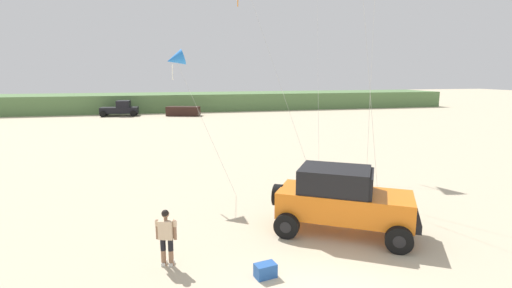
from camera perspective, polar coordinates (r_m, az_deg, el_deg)
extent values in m
cube|color=#567A47|center=(58.77, -14.19, 6.14)|extent=(90.00, 9.14, 2.48)
cube|color=orange|center=(13.36, 13.12, -8.85)|extent=(4.71, 3.89, 0.90)
cube|color=orange|center=(13.23, 20.39, -7.76)|extent=(1.83, 2.02, 0.12)
cube|color=black|center=(13.14, 11.75, -5.24)|extent=(2.88, 2.71, 0.80)
cube|color=black|center=(13.09, 17.00, -5.73)|extent=(0.97, 1.47, 0.72)
cube|color=black|center=(13.48, 22.93, -10.47)|extent=(1.13, 1.63, 0.28)
cylinder|color=black|center=(13.70, 3.36, -7.65)|extent=(0.66, 0.81, 0.77)
cylinder|color=black|center=(14.52, 20.41, -10.14)|extent=(0.87, 0.70, 0.84)
cylinder|color=black|center=(14.52, 20.41, -10.14)|extent=(0.49, 0.47, 0.38)
cylinder|color=black|center=(12.60, 20.72, -13.36)|extent=(0.87, 0.70, 0.84)
cylinder|color=black|center=(12.60, 20.72, -13.36)|extent=(0.49, 0.47, 0.38)
cylinder|color=black|center=(14.75, 6.54, -9.20)|extent=(0.87, 0.70, 0.84)
cylinder|color=black|center=(14.75, 6.54, -9.20)|extent=(0.49, 0.47, 0.38)
cylinder|color=black|center=(12.87, 4.62, -12.17)|extent=(0.87, 0.70, 0.84)
cylinder|color=black|center=(12.87, 4.62, -12.17)|extent=(0.49, 0.47, 0.38)
cylinder|color=#8C664C|center=(11.54, -13.73, -16.20)|extent=(0.14, 0.14, 0.49)
cylinder|color=black|center=(11.37, -13.82, -14.42)|extent=(0.15, 0.15, 0.36)
cube|color=silver|center=(11.66, -13.62, -16.97)|extent=(0.19, 0.28, 0.10)
cylinder|color=#8C664C|center=(11.48, -12.65, -16.31)|extent=(0.14, 0.14, 0.49)
cylinder|color=black|center=(11.31, -12.73, -14.53)|extent=(0.15, 0.15, 0.36)
cube|color=silver|center=(11.60, -12.54, -17.09)|extent=(0.19, 0.28, 0.10)
cube|color=beige|center=(11.16, -13.37, -12.38)|extent=(0.46, 0.38, 0.54)
cylinder|color=#8C664C|center=(11.24, -14.63, -12.31)|extent=(0.09, 0.09, 0.56)
cylinder|color=beige|center=(11.17, -14.68, -11.41)|extent=(0.11, 0.11, 0.16)
cylinder|color=#8C664C|center=(11.09, -12.09, -12.53)|extent=(0.09, 0.09, 0.56)
cylinder|color=beige|center=(11.01, -12.13, -11.62)|extent=(0.11, 0.11, 0.16)
cylinder|color=#8C664C|center=(11.04, -13.44, -10.89)|extent=(0.10, 0.10, 0.08)
sphere|color=#8C664C|center=(10.99, -13.47, -10.19)|extent=(0.21, 0.21, 0.21)
sphere|color=black|center=(10.97, -13.50, -10.12)|extent=(0.21, 0.21, 0.21)
cube|color=#23519E|center=(10.70, 1.43, -18.48)|extent=(0.62, 0.46, 0.38)
cube|color=black|center=(52.34, -19.85, 4.82)|extent=(4.73, 2.25, 0.76)
cube|color=black|center=(52.17, -19.31, 5.72)|extent=(1.74, 1.92, 0.84)
cylinder|color=black|center=(53.10, -17.66, 4.61)|extent=(0.78, 0.32, 0.76)
cylinder|color=black|center=(51.03, -17.99, 4.37)|extent=(0.78, 0.32, 0.76)
cylinder|color=black|center=(53.76, -21.57, 4.43)|extent=(0.78, 0.32, 0.76)
cylinder|color=black|center=(51.72, -22.05, 4.19)|extent=(0.78, 0.32, 0.76)
cube|color=black|center=(50.47, -10.88, 4.88)|extent=(4.52, 2.91, 1.20)
cylinder|color=silver|center=(21.70, 9.30, 11.02)|extent=(1.76, 5.27, 11.15)
cylinder|color=silver|center=(16.32, 15.95, 18.52)|extent=(1.48, 1.33, 15.42)
cylinder|color=silver|center=(19.19, 3.08, 10.54)|extent=(2.71, 4.18, 10.69)
cone|color=blue|center=(17.57, -12.04, 12.39)|extent=(0.97, 0.94, 1.10)
cylinder|color=white|center=(17.55, -12.46, 10.50)|extent=(0.05, 0.17, 0.69)
cylinder|color=silver|center=(17.05, -7.57, 2.53)|extent=(2.39, 1.52, 5.98)
cylinder|color=silver|center=(17.13, 16.97, 10.77)|extent=(0.73, 1.41, 11.08)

